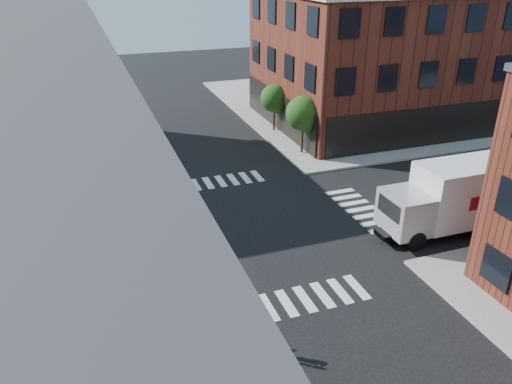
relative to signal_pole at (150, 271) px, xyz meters
name	(u,v)px	position (x,y,z in m)	size (l,w,h in m)	color
ground	(254,228)	(6.72, 6.68, -2.86)	(120.00, 120.00, 0.00)	black
sidewalk_ne	(375,103)	(27.72, 27.68, -2.78)	(30.00, 30.00, 0.15)	gray
building_ne	(406,54)	(27.22, 22.68, 3.14)	(25.00, 16.00, 12.00)	#4E1C13
tree_near	(304,115)	(14.28, 16.65, 0.30)	(2.69, 2.69, 4.49)	black
tree_far	(275,100)	(14.28, 22.65, 0.02)	(2.43, 2.43, 4.07)	black
signal_pole	(150,271)	(0.00, 0.00, 0.00)	(1.29, 1.24, 4.60)	black
box_truck	(459,196)	(17.42, 2.76, -0.78)	(8.89, 2.83, 4.00)	silver
traffic_cone	(211,295)	(2.66, 0.98, -2.52)	(0.51, 0.51, 0.71)	#FF560B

